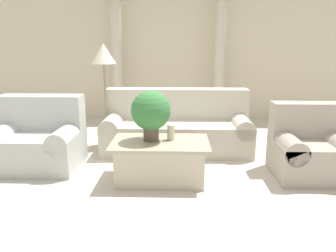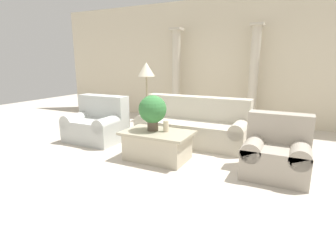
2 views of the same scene
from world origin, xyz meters
name	(u,v)px [view 1 (image 1 of 2)]	position (x,y,z in m)	size (l,w,h in m)	color
ground_plane	(156,167)	(0.00, 0.00, 0.00)	(16.00, 16.00, 0.00)	beige
wall_back	(164,43)	(0.00, 2.97, 1.60)	(10.00, 0.06, 3.20)	beige
sofa_long	(177,127)	(0.27, 0.74, 0.35)	(2.19, 0.86, 0.92)	beige
loveseat	(38,139)	(-1.57, 0.02, 0.36)	(1.11, 0.86, 0.92)	beige
coffee_table	(160,160)	(0.08, -0.41, 0.24)	(1.14, 0.72, 0.48)	beige
potted_plant	(151,112)	(-0.03, -0.36, 0.82)	(0.46, 0.46, 0.59)	brown
pillar_candle	(171,132)	(0.21, -0.34, 0.57)	(0.09, 0.09, 0.18)	beige
floor_lamp	(104,59)	(-0.80, 0.75, 1.37)	(0.36, 0.36, 1.60)	gray
column_left	(117,60)	(-0.94, 2.59, 1.26)	(0.31, 0.31, 2.47)	beige
column_right	(219,60)	(1.11, 2.59, 1.26)	(0.31, 0.31, 2.47)	beige
armchair	(310,148)	(1.91, -0.21, 0.35)	(0.88, 0.77, 0.88)	#ADA393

